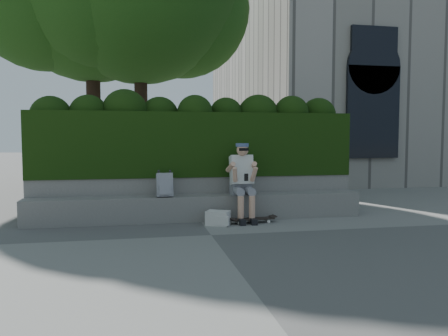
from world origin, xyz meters
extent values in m
plane|color=slate|center=(0.00, 0.00, 0.00)|extent=(80.00, 80.00, 0.00)
cube|color=gray|center=(0.00, 1.25, 0.23)|extent=(6.00, 0.45, 0.45)
cube|color=gray|center=(0.00, 1.73, 0.38)|extent=(6.00, 0.50, 0.75)
cube|color=black|center=(0.00, 1.95, 1.35)|extent=(6.00, 1.00, 1.20)
cylinder|color=black|center=(-0.96, 5.84, 1.67)|extent=(0.35, 0.35, 3.34)
cylinder|color=black|center=(-2.26, 6.34, 1.62)|extent=(0.39, 0.39, 3.25)
cube|color=gray|center=(0.75, 1.20, 0.56)|extent=(0.36, 0.26, 0.22)
cube|color=silver|center=(0.75, 1.13, 0.90)|extent=(0.40, 0.32, 0.55)
sphere|color=tan|center=(0.75, 1.06, 1.26)|extent=(0.21, 0.21, 0.21)
cylinder|color=#485B85|center=(0.75, 1.08, 1.35)|extent=(0.23, 0.23, 0.06)
cube|color=black|center=(0.75, 0.78, 0.80)|extent=(0.07, 0.02, 0.13)
cylinder|color=tan|center=(0.65, 0.76, 0.24)|extent=(0.11, 0.11, 0.47)
cylinder|color=tan|center=(0.85, 0.76, 0.24)|extent=(0.11, 0.11, 0.47)
cube|color=black|center=(0.65, 0.70, 0.05)|extent=(0.10, 0.26, 0.10)
cube|color=black|center=(0.85, 0.70, 0.05)|extent=(0.10, 0.26, 0.10)
cube|color=black|center=(0.86, 0.80, 0.07)|extent=(0.77, 0.26, 0.02)
cylinder|color=silver|center=(0.61, 0.69, 0.03)|extent=(0.06, 0.03, 0.05)
cylinder|color=silver|center=(0.59, 0.85, 0.03)|extent=(0.06, 0.03, 0.05)
cylinder|color=silver|center=(1.14, 0.74, 0.03)|extent=(0.06, 0.03, 0.05)
cylinder|color=silver|center=(1.12, 0.90, 0.03)|extent=(0.06, 0.03, 0.05)
cube|color=#B0B1B5|center=(-0.62, 1.15, 0.66)|extent=(0.29, 0.16, 0.41)
cube|color=silver|center=(0.24, 0.73, 0.12)|extent=(0.46, 0.41, 0.24)
camera|label=1|loc=(-1.09, -6.45, 1.48)|focal=35.00mm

